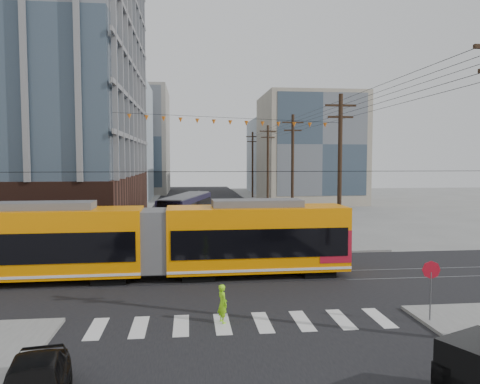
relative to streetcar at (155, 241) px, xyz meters
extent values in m
plane|color=slate|center=(3.92, -4.47, -2.03)|extent=(160.00, 160.00, 0.00)
cube|color=#8C99A5|center=(-13.08, 47.53, 6.97)|extent=(18.00, 16.00, 18.00)
cube|color=gray|center=(19.92, 43.53, 5.97)|extent=(14.00, 14.00, 16.00)
cube|color=gray|center=(-10.08, 67.53, 7.97)|extent=(16.00, 18.00, 20.00)
cube|color=#8C99A5|center=(21.92, 63.53, 4.97)|extent=(16.00, 16.00, 14.00)
cylinder|color=black|center=(12.42, 51.53, 3.47)|extent=(0.30, 0.30, 11.00)
imported|color=#999EA6|center=(-1.26, 10.49, -1.24)|extent=(2.37, 4.99, 1.58)
imported|color=silver|center=(-2.01, 12.85, -1.34)|extent=(2.47, 4.95, 1.38)
imported|color=#4F545F|center=(-2.16, 19.19, -1.45)|extent=(2.15, 4.30, 1.17)
imported|color=#92EF17|center=(3.14, -7.31, -1.26)|extent=(0.53, 0.65, 1.54)
cube|color=slate|center=(12.22, 6.56, -1.65)|extent=(1.08, 3.84, 0.76)
camera|label=1|loc=(1.85, -25.34, 4.41)|focal=35.00mm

